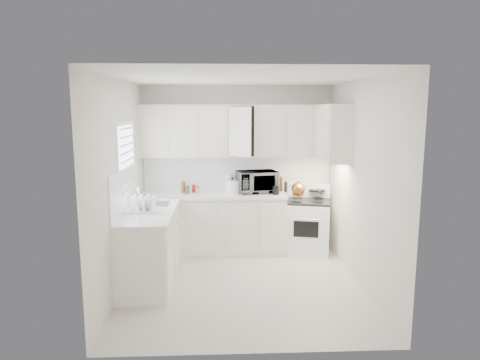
{
  "coord_description": "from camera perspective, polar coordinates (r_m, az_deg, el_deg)",
  "views": [
    {
      "loc": [
        -0.27,
        -5.25,
        2.23
      ],
      "look_at": [
        0.0,
        0.7,
        1.25
      ],
      "focal_mm": 32.22,
      "sensor_mm": 36.0,
      "label": 1
    }
  ],
  "objects": [
    {
      "name": "sauce_right_3",
      "position": [
        6.83,
        5.99,
        -0.7
      ],
      "size": [
        0.06,
        0.06,
        0.19
      ],
      "primitive_type": "cylinder",
      "color": "black",
      "rests_on": "countertop_back"
    },
    {
      "name": "sauce_right_2",
      "position": [
        6.88,
        5.46,
        -0.62
      ],
      "size": [
        0.06,
        0.06,
        0.19
      ],
      "primitive_type": "cylinder",
      "color": "brown",
      "rests_on": "countertop_back"
    },
    {
      "name": "microwave",
      "position": [
        6.7,
        2.27,
        0.08
      ],
      "size": [
        0.66,
        0.45,
        0.41
      ],
      "primitive_type": "imported",
      "rotation": [
        0.0,
        0.0,
        0.21
      ],
      "color": "gray",
      "rests_on": "countertop_back"
    },
    {
      "name": "tea_kettle",
      "position": [
        6.56,
        7.71,
        -1.04
      ],
      "size": [
        0.3,
        0.27,
        0.24
      ],
      "primitive_type": null,
      "rotation": [
        0.0,
        0.0,
        -0.22
      ],
      "color": "olive",
      "rests_on": "stove"
    },
    {
      "name": "spice_left_1",
      "position": [
        6.71,
        -6.87,
        -1.16
      ],
      "size": [
        0.06,
        0.06,
        0.13
      ],
      "primitive_type": "cylinder",
      "color": "#226731",
      "rests_on": "countertop_back"
    },
    {
      "name": "wall_left",
      "position": [
        5.48,
        -15.54,
        -0.78
      ],
      "size": [
        0.0,
        3.2,
        3.2
      ],
      "primitive_type": "plane",
      "rotation": [
        1.57,
        0.0,
        1.57
      ],
      "color": "beige",
      "rests_on": "ground"
    },
    {
      "name": "utensil_crock",
      "position": [
        6.53,
        4.79,
        -0.59
      ],
      "size": [
        0.13,
        0.13,
        0.32
      ],
      "primitive_type": null,
      "rotation": [
        0.0,
        0.0,
        0.29
      ],
      "color": "black",
      "rests_on": "countertop_back"
    },
    {
      "name": "floor",
      "position": [
        5.71,
        0.33,
        -13.64
      ],
      "size": [
        3.2,
        3.2,
        0.0
      ],
      "primitive_type": "plane",
      "color": "beige",
      "rests_on": "ground"
    },
    {
      "name": "wall_right",
      "position": [
        5.62,
        15.8,
        -0.54
      ],
      "size": [
        0.0,
        3.2,
        3.2
      ],
      "primitive_type": "plane",
      "rotation": [
        1.57,
        0.0,
        -1.57
      ],
      "color": "beige",
      "rests_on": "ground"
    },
    {
      "name": "lower_cabinets_left",
      "position": [
        5.81,
        -11.82,
        -8.7
      ],
      "size": [
        0.6,
        1.6,
        0.9
      ],
      "primitive_type": null,
      "color": "beige",
      "rests_on": "floor"
    },
    {
      "name": "spice_left_3",
      "position": [
        6.7,
        -5.59,
        -1.15
      ],
      "size": [
        0.06,
        0.06,
        0.13
      ],
      "primitive_type": "cylinder",
      "color": "gold",
      "rests_on": "countertop_back"
    },
    {
      "name": "backsplash_back",
      "position": [
        6.92,
        -0.33,
        0.99
      ],
      "size": [
        2.98,
        0.02,
        0.55
      ],
      "primitive_type": "cube",
      "color": "silver",
      "rests_on": "wall_back"
    },
    {
      "name": "upper_cabinets_back",
      "position": [
        6.73,
        -0.28,
        3.11
      ],
      "size": [
        3.0,
        0.33,
        0.8
      ],
      "primitive_type": null,
      "color": "beige",
      "rests_on": "wall_back"
    },
    {
      "name": "spice_left_0",
      "position": [
        6.81,
        -7.44,
        -1.02
      ],
      "size": [
        0.06,
        0.06,
        0.13
      ],
      "primitive_type": "cylinder",
      "color": "brown",
      "rests_on": "countertop_back"
    },
    {
      "name": "window_blinds",
      "position": [
        5.77,
        -14.69,
        2.27
      ],
      "size": [
        0.06,
        0.96,
        1.06
      ],
      "primitive_type": null,
      "color": "white",
      "rests_on": "wall_left"
    },
    {
      "name": "stove",
      "position": [
        6.86,
        8.87,
        -5.11
      ],
      "size": [
        0.81,
        0.72,
        1.06
      ],
      "primitive_type": null,
      "rotation": [
        0.0,
        0.0,
        -0.24
      ],
      "color": "white",
      "rests_on": "floor"
    },
    {
      "name": "wall_back",
      "position": [
        6.92,
        -0.34,
        1.61
      ],
      "size": [
        3.0,
        0.0,
        3.0
      ],
      "primitive_type": "plane",
      "rotation": [
        1.57,
        0.0,
        0.0
      ],
      "color": "beige",
      "rests_on": "ground"
    },
    {
      "name": "countertop_back",
      "position": [
        6.67,
        -3.58,
        -1.96
      ],
      "size": [
        2.24,
        0.64,
        0.05
      ],
      "primitive_type": "cube",
      "color": "silver",
      "rests_on": "lower_cabinets_back"
    },
    {
      "name": "lower_cabinets_back",
      "position": [
        6.79,
        -3.54,
        -5.88
      ],
      "size": [
        2.22,
        0.6,
        0.9
      ],
      "primitive_type": null,
      "color": "beige",
      "rests_on": "floor"
    },
    {
      "name": "wall_front",
      "position": [
        3.78,
        1.58,
        -4.9
      ],
      "size": [
        3.0,
        0.0,
        3.0
      ],
      "primitive_type": "plane",
      "rotation": [
        -1.57,
        0.0,
        0.0
      ],
      "color": "beige",
      "rests_on": "ground"
    },
    {
      "name": "countertop_left",
      "position": [
        5.68,
        -11.88,
        -4.14
      ],
      "size": [
        0.64,
        1.62,
        0.05
      ],
      "primitive_type": "cube",
      "color": "silver",
      "rests_on": "lower_cabinets_left"
    },
    {
      "name": "sauce_right_0",
      "position": [
        6.87,
        4.55,
        -0.63
      ],
      "size": [
        0.06,
        0.06,
        0.19
      ],
      "primitive_type": "cylinder",
      "color": "#A7162F",
      "rests_on": "countertop_back"
    },
    {
      "name": "paper_towel",
      "position": [
        6.82,
        -1.49,
        -0.33
      ],
      "size": [
        0.12,
        0.12,
        0.27
      ],
      "primitive_type": "cylinder",
      "color": "white",
      "rests_on": "countertop_back"
    },
    {
      "name": "upper_cabinets_right",
      "position": [
        6.32,
        12.14,
        2.5
      ],
      "size": [
        0.33,
        0.9,
        0.8
      ],
      "primitive_type": null,
      "color": "beige",
      "rests_on": "wall_right"
    },
    {
      "name": "spice_left_2",
      "position": [
        6.8,
        -6.18,
        -1.02
      ],
      "size": [
        0.06,
        0.06,
        0.13
      ],
      "primitive_type": "cylinder",
      "color": "#A7162F",
      "rests_on": "countertop_back"
    },
    {
      "name": "frying_pan",
      "position": [
        6.96,
        10.15,
        -1.29
      ],
      "size": [
        0.26,
        0.44,
        0.04
      ],
      "primitive_type": null,
      "rotation": [
        0.0,
        0.0,
        0.03
      ],
      "color": "black",
      "rests_on": "stove"
    },
    {
      "name": "rice_cooker",
      "position": [
        6.66,
        -0.99,
        -0.68
      ],
      "size": [
        0.26,
        0.26,
        0.24
      ],
      "primitive_type": null,
      "rotation": [
        0.0,
        0.0,
        -0.07
      ],
      "color": "white",
      "rests_on": "countertop_back"
    },
    {
      "name": "ceiling",
      "position": [
        5.27,
        0.35,
        13.36
      ],
      "size": [
        3.2,
        3.2,
        0.0
      ],
      "primitive_type": "plane",
      "rotation": [
        3.14,
        0.0,
        0.0
      ],
      "color": "white",
      "rests_on": "ground"
    },
    {
      "name": "dish_rack",
      "position": [
        5.57,
        -12.77,
        -2.97
      ],
      "size": [
        0.42,
        0.32,
        0.23
      ],
      "primitive_type": null,
      "rotation": [
        0.0,
        0.0,
        -0.02
      ],
      "color": "white",
      "rests_on": "countertop_left"
    },
    {
      "name": "sauce_right_1",
      "position": [
        6.82,
        5.07,
        -0.71
      ],
      "size": [
        0.06,
        0.06,
        0.19
      ],
      "primitive_type": "cylinder",
      "color": "gold",
      "rests_on": "countertop_back"
    },
    {
      "name": "sink",
      "position": [
        5.99,
        -11.39,
        -2.01
      ],
      "size": [
        0.42,
        0.38,
        0.3
      ],
      "primitive_type": null,
      "color": "gray",
      "rests_on": "countertop_left"
    },
    {
      "name": "backsplash_left",
      "position": [
        5.68,
        -14.97,
        -1.17
      ],
      "size": [
        0.02,
        1.6,
        0.55
      ],
      "primitive_type": "cube",
      "color": "silver",
      "rests_on": "wall_left"
    }
  ]
}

